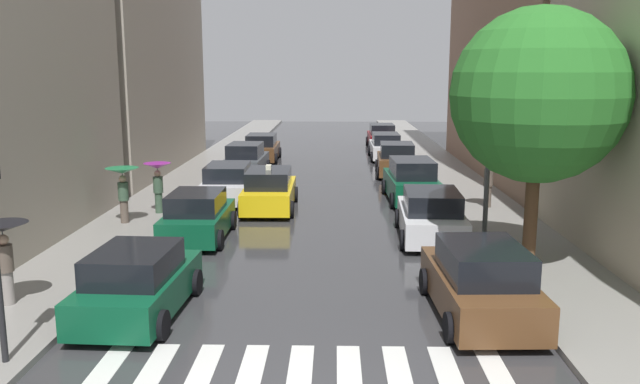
{
  "coord_description": "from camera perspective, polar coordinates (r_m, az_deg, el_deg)",
  "views": [
    {
      "loc": [
        0.62,
        -8.57,
        5.47
      ],
      "look_at": [
        0.04,
        16.55,
        0.68
      ],
      "focal_mm": 36.36,
      "sensor_mm": 36.0,
      "label": 1
    }
  ],
  "objects": [
    {
      "name": "building_left_mid",
      "position": [
        36.78,
        -17.46,
        11.56
      ],
      "size": [
        6.0,
        15.87,
        12.55
      ],
      "primitive_type": "cube",
      "color": "#9E9384",
      "rests_on": "ground"
    },
    {
      "name": "sidewalk_left",
      "position": [
        33.77,
        -10.87,
        1.4
      ],
      "size": [
        3.0,
        72.0,
        0.15
      ],
      "primitive_type": "cube",
      "color": "gray",
      "rests_on": "ground"
    },
    {
      "name": "parked_car_left_third",
      "position": [
        27.45,
        -8.06,
        0.76
      ],
      "size": [
        2.2,
        4.63,
        1.56
      ],
      "rotation": [
        0.0,
        0.0,
        1.59
      ],
      "color": "silver",
      "rests_on": "ground"
    },
    {
      "name": "crosswalk_stripes",
      "position": [
        12.35,
        -1.76,
        -15.47
      ],
      "size": [
        7.65,
        2.2,
        0.01
      ],
      "color": "silver",
      "rests_on": "ground"
    },
    {
      "name": "parked_car_right_sixth",
      "position": [
        45.7,
        5.45,
        4.86
      ],
      "size": [
        2.05,
        4.46,
        1.69
      ],
      "rotation": [
        0.0,
        0.0,
        1.57
      ],
      "color": "maroon",
      "rests_on": "ground"
    },
    {
      "name": "parked_car_right_nearest",
      "position": [
        14.95,
        13.96,
        -7.78
      ],
      "size": [
        2.26,
        4.46,
        1.69
      ],
      "rotation": [
        0.0,
        0.0,
        1.61
      ],
      "color": "brown",
      "rests_on": "ground"
    },
    {
      "name": "parked_car_left_fourth",
      "position": [
        33.7,
        -6.55,
        2.75
      ],
      "size": [
        2.16,
        4.43,
        1.71
      ],
      "rotation": [
        0.0,
        0.0,
        1.54
      ],
      "color": "#474C51",
      "rests_on": "ground"
    },
    {
      "name": "street_tree_right",
      "position": [
        17.98,
        18.66,
        8.03
      ],
      "size": [
        4.6,
        4.6,
        6.94
      ],
      "color": "#513823",
      "rests_on": "sidewalk_right"
    },
    {
      "name": "parked_car_left_second",
      "position": [
        21.35,
        -10.72,
        -2.18
      ],
      "size": [
        2.04,
        4.02,
        1.59
      ],
      "rotation": [
        0.0,
        0.0,
        1.57
      ],
      "color": "#0C4C2D",
      "rests_on": "ground"
    },
    {
      "name": "pedestrian_near_tree",
      "position": [
        24.83,
        -14.1,
        1.32
      ],
      "size": [
        1.0,
        1.0,
        1.88
      ],
      "rotation": [
        0.0,
        0.0,
        1.46
      ],
      "color": "#38513D",
      "rests_on": "sidewalk_left"
    },
    {
      "name": "pedestrian_foreground",
      "position": [
        25.94,
        14.65,
        1.91
      ],
      "size": [
        1.02,
        1.02,
        2.01
      ],
      "rotation": [
        0.0,
        0.0,
        1.25
      ],
      "color": "brown",
      "rests_on": "sidewalk_right"
    },
    {
      "name": "parked_car_right_fifth",
      "position": [
        40.15,
        5.79,
        3.98
      ],
      "size": [
        2.0,
        4.75,
        1.59
      ],
      "rotation": [
        0.0,
        0.0,
        1.57
      ],
      "color": "silver",
      "rests_on": "ground"
    },
    {
      "name": "parked_car_right_third",
      "position": [
        27.31,
        8.04,
        0.91
      ],
      "size": [
        2.2,
        4.64,
        1.8
      ],
      "rotation": [
        0.0,
        0.0,
        1.6
      ],
      "color": "#0C4C2D",
      "rests_on": "ground"
    },
    {
      "name": "parked_car_left_nearest",
      "position": [
        15.17,
        -15.77,
        -7.78
      ],
      "size": [
        2.23,
        4.19,
        1.58
      ],
      "rotation": [
        0.0,
        0.0,
        1.52
      ],
      "color": "#0C4C2D",
      "rests_on": "ground"
    },
    {
      "name": "taxi_midroad",
      "position": [
        25.49,
        -4.48,
        0.12
      ],
      "size": [
        2.1,
        4.52,
        1.81
      ],
      "rotation": [
        0.0,
        0.0,
        1.58
      ],
      "color": "yellow",
      "rests_on": "ground"
    },
    {
      "name": "parked_car_right_fourth",
      "position": [
        33.89,
        6.75,
        2.79
      ],
      "size": [
        2.24,
        4.12,
        1.71
      ],
      "rotation": [
        0.0,
        0.0,
        1.53
      ],
      "color": "brown",
      "rests_on": "ground"
    },
    {
      "name": "sidewalk_right",
      "position": [
        33.53,
        11.41,
        1.32
      ],
      "size": [
        3.0,
        72.0,
        0.15
      ],
      "primitive_type": "cube",
      "color": "gray",
      "rests_on": "ground"
    },
    {
      "name": "pedestrian_far_side",
      "position": [
        23.51,
        -16.98,
        0.92
      ],
      "size": [
        1.15,
        1.15,
        1.95
      ],
      "rotation": [
        0.0,
        0.0,
        0.74
      ],
      "color": "brown",
      "rests_on": "sidewalk_left"
    },
    {
      "name": "ground_plane",
      "position": [
        33.03,
        0.23,
        1.22
      ],
      "size": [
        28.0,
        72.0,
        0.04
      ],
      "primitive_type": "cube",
      "color": "#343437"
    },
    {
      "name": "lamp_post_right",
      "position": [
        21.39,
        14.75,
        6.52
      ],
      "size": [
        0.6,
        0.28,
        6.66
      ],
      "color": "#595B60",
      "rests_on": "sidewalk_right"
    },
    {
      "name": "parked_car_right_second",
      "position": [
        21.35,
        9.75,
        -2.1
      ],
      "size": [
        2.29,
        4.53,
        1.63
      ],
      "rotation": [
        0.0,
        0.0,
        1.53
      ],
      "color": "silver",
      "rests_on": "ground"
    },
    {
      "name": "pedestrian_by_kerb",
      "position": [
        16.31,
        -26.1,
        -4.05
      ],
      "size": [
        1.13,
        1.13,
        1.91
      ],
      "rotation": [
        0.0,
        0.0,
        5.15
      ],
      "color": "gray",
      "rests_on": "sidewalk_left"
    },
    {
      "name": "parked_car_left_fifth",
      "position": [
        39.21,
        -5.14,
        3.85
      ],
      "size": [
        2.1,
        4.34,
        1.63
      ],
      "rotation": [
        0.0,
        0.0,
        1.58
      ],
      "color": "brown",
      "rests_on": "ground"
    }
  ]
}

